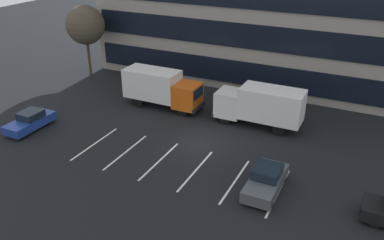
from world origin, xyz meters
TOP-DOWN VIEW (x-y plane):
  - ground_plane at (0.00, 0.00)m, footprint 120.00×120.00m
  - lot_markings at (-0.00, -3.39)m, footprint 14.14×5.40m
  - box_truck_white at (3.14, 4.98)m, footprint 7.13×2.36m
  - box_truck_orange at (-5.92, 4.83)m, footprint 7.14×2.37m
  - sedan_navy at (-13.14, -3.67)m, footprint 1.73×4.13m
  - sedan_charcoal at (6.20, -3.50)m, footprint 1.82×4.34m
  - bare_tree at (-17.00, 8.62)m, footprint 4.03×4.03m

SIDE VIEW (x-z plane):
  - ground_plane at x=0.00m, z-range 0.00..0.00m
  - lot_markings at x=0.00m, z-range 0.00..0.01m
  - sedan_navy at x=-13.14m, z-range -0.04..1.44m
  - sedan_charcoal at x=6.20m, z-range -0.04..1.51m
  - box_truck_white at x=3.14m, z-range 0.21..3.51m
  - box_truck_orange at x=-5.92m, z-range 0.21..3.52m
  - bare_tree at x=-17.00m, z-range 1.74..9.29m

